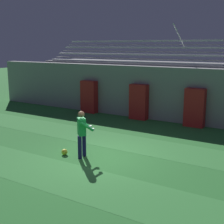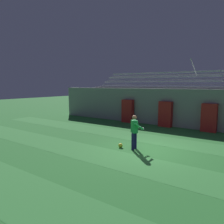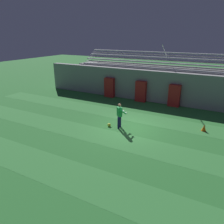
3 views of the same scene
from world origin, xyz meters
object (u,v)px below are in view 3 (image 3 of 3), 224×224
padding_pillar_gate_left (141,91)px  soccer_ball (109,125)px  goalkeeper (120,114)px  padding_pillar_gate_right (174,96)px  traffic_cone (204,128)px  padding_pillar_far_left (109,87)px

padding_pillar_gate_left → soccer_ball: bearing=-87.4°
goalkeeper → padding_pillar_gate_right: bearing=72.1°
soccer_ball → padding_pillar_gate_left: bearing=92.6°
padding_pillar_gate_right → soccer_ball: 7.05m
padding_pillar_gate_right → goalkeeper: 6.61m
padding_pillar_gate_right → traffic_cone: 5.17m
padding_pillar_far_left → soccer_ball: bearing=-61.2°
padding_pillar_gate_left → padding_pillar_gate_right: (3.02, 0.00, 0.00)m
padding_pillar_gate_right → padding_pillar_far_left: 6.27m
soccer_ball → padding_pillar_gate_right: bearing=67.1°
traffic_cone → padding_pillar_far_left: bearing=155.5°
goalkeeper → padding_pillar_gate_left: bearing=98.9°
padding_pillar_far_left → padding_pillar_gate_left: bearing=0.0°
padding_pillar_gate_left → padding_pillar_far_left: size_ratio=1.00×
padding_pillar_far_left → soccer_ball: 7.40m
soccer_ball → goalkeeper: bearing=12.7°
padding_pillar_gate_left → soccer_ball: padding_pillar_gate_left is taller
padding_pillar_gate_left → padding_pillar_gate_right: bearing=0.0°
padding_pillar_gate_right → padding_pillar_gate_left: bearing=180.0°
padding_pillar_gate_right → traffic_cone: padding_pillar_gate_right is taller
padding_pillar_gate_right → padding_pillar_far_left: bearing=180.0°
padding_pillar_far_left → padding_pillar_gate_right: bearing=0.0°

